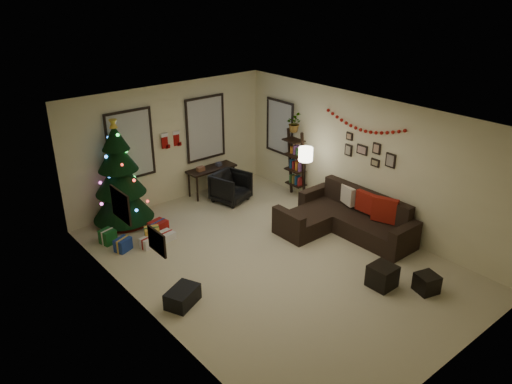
% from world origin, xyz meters
% --- Properties ---
extents(floor, '(7.00, 7.00, 0.00)m').
position_xyz_m(floor, '(0.00, 0.00, 0.00)').
color(floor, '#C4BA95').
rests_on(floor, ground).
extents(ceiling, '(7.00, 7.00, 0.00)m').
position_xyz_m(ceiling, '(0.00, 0.00, 2.70)').
color(ceiling, white).
rests_on(ceiling, floor).
extents(wall_back, '(5.00, 0.00, 5.00)m').
position_xyz_m(wall_back, '(0.00, 3.50, 1.35)').
color(wall_back, beige).
rests_on(wall_back, floor).
extents(wall_front, '(5.00, 0.00, 5.00)m').
position_xyz_m(wall_front, '(0.00, -3.50, 1.35)').
color(wall_front, beige).
rests_on(wall_front, floor).
extents(wall_left, '(0.00, 7.00, 7.00)m').
position_xyz_m(wall_left, '(-2.50, 0.00, 1.35)').
color(wall_left, beige).
rests_on(wall_left, floor).
extents(wall_right, '(0.00, 7.00, 7.00)m').
position_xyz_m(wall_right, '(2.50, 0.00, 1.35)').
color(wall_right, beige).
rests_on(wall_right, floor).
extents(window_back_left, '(1.05, 0.06, 1.50)m').
position_xyz_m(window_back_left, '(-0.95, 3.47, 1.55)').
color(window_back_left, '#728CB2').
rests_on(window_back_left, wall_back).
extents(window_back_right, '(1.05, 0.06, 1.50)m').
position_xyz_m(window_back_right, '(0.95, 3.47, 1.55)').
color(window_back_right, '#728CB2').
rests_on(window_back_right, wall_back).
extents(window_right_wall, '(0.06, 0.90, 1.30)m').
position_xyz_m(window_right_wall, '(2.47, 2.55, 1.50)').
color(window_right_wall, '#728CB2').
rests_on(window_right_wall, wall_right).
extents(christmas_tree, '(1.25, 1.25, 2.33)m').
position_xyz_m(christmas_tree, '(-1.40, 3.16, 0.96)').
color(christmas_tree, black).
rests_on(christmas_tree, floor).
extents(presents, '(1.30, 0.89, 0.30)m').
position_xyz_m(presents, '(-1.49, 2.18, 0.12)').
color(presents, silver).
rests_on(presents, floor).
extents(sofa, '(1.73, 2.53, 0.83)m').
position_xyz_m(sofa, '(1.86, -0.09, 0.27)').
color(sofa, black).
rests_on(sofa, floor).
extents(pillow_red_a, '(0.29, 0.51, 0.50)m').
position_xyz_m(pillow_red_a, '(2.21, -0.78, 0.64)').
color(pillow_red_a, maroon).
rests_on(pillow_red_a, sofa).
extents(pillow_red_b, '(0.11, 0.42, 0.42)m').
position_xyz_m(pillow_red_b, '(2.21, -0.31, 0.64)').
color(pillow_red_b, maroon).
rests_on(pillow_red_b, sofa).
extents(pillow_cream, '(0.22, 0.40, 0.39)m').
position_xyz_m(pillow_cream, '(2.21, 0.15, 0.63)').
color(pillow_cream, beige).
rests_on(pillow_cream, sofa).
extents(ottoman_near, '(0.41, 0.41, 0.39)m').
position_xyz_m(ottoman_near, '(0.88, -1.79, 0.20)').
color(ottoman_near, black).
rests_on(ottoman_near, floor).
extents(ottoman_far, '(0.42, 0.42, 0.32)m').
position_xyz_m(ottoman_far, '(1.32, -2.36, 0.16)').
color(ottoman_far, black).
rests_on(ottoman_far, floor).
extents(desk, '(1.20, 0.43, 0.65)m').
position_xyz_m(desk, '(0.91, 3.22, 0.57)').
color(desk, black).
rests_on(desk, floor).
extents(desk_chair, '(0.82, 0.79, 0.70)m').
position_xyz_m(desk_chair, '(0.99, 2.57, 0.35)').
color(desk_chair, black).
rests_on(desk_chair, floor).
extents(bookshelf, '(0.30, 0.49, 1.64)m').
position_xyz_m(bookshelf, '(2.30, 1.81, 0.79)').
color(bookshelf, black).
rests_on(bookshelf, floor).
extents(potted_plant, '(0.61, 0.63, 0.53)m').
position_xyz_m(potted_plant, '(2.30, 1.93, 1.83)').
color(potted_plant, '#4C4C4C').
rests_on(potted_plant, bookshelf).
extents(floor_lamp, '(0.31, 0.31, 1.46)m').
position_xyz_m(floor_lamp, '(1.95, 1.16, 1.22)').
color(floor_lamp, black).
rests_on(floor_lamp, floor).
extents(art_map, '(0.04, 0.60, 0.50)m').
position_xyz_m(art_map, '(-2.48, 0.75, 1.61)').
color(art_map, black).
rests_on(art_map, wall_left).
extents(art_abstract, '(0.04, 0.45, 0.35)m').
position_xyz_m(art_abstract, '(-2.48, -0.34, 1.45)').
color(art_abstract, black).
rests_on(art_abstract, wall_left).
extents(gallery, '(0.03, 1.25, 0.54)m').
position_xyz_m(gallery, '(2.48, -0.07, 1.57)').
color(gallery, black).
rests_on(gallery, wall_right).
extents(garland, '(0.08, 1.90, 0.30)m').
position_xyz_m(garland, '(2.45, 0.10, 2.11)').
color(garland, '#A5140C').
rests_on(garland, wall_right).
extents(stocking_left, '(0.20, 0.05, 0.36)m').
position_xyz_m(stocking_left, '(-0.14, 3.44, 1.48)').
color(stocking_left, '#990F0C').
rests_on(stocking_left, wall_back).
extents(stocking_right, '(0.20, 0.05, 0.36)m').
position_xyz_m(stocking_right, '(0.19, 3.50, 1.46)').
color(stocking_right, '#990F0C').
rests_on(stocking_right, wall_back).
extents(storage_bin, '(0.66, 0.57, 0.28)m').
position_xyz_m(storage_bin, '(-1.98, -0.06, 0.14)').
color(storage_bin, black).
rests_on(storage_bin, floor).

